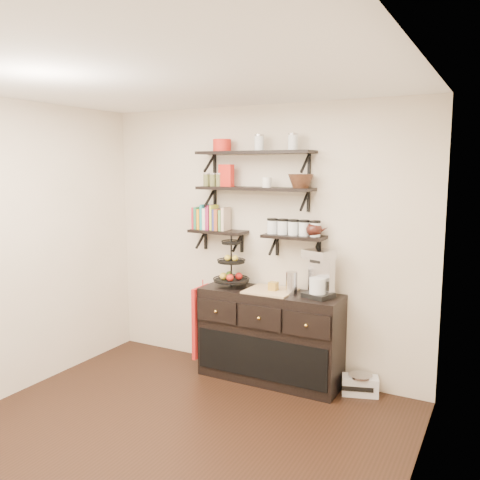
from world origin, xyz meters
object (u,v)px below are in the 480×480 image
coffee_maker (320,274)px  fruit_stand (232,269)px  radio (360,385)px  sideboard (270,336)px

coffee_maker → fruit_stand: bearing=-160.9°
radio → coffee_maker: bearing=170.5°
sideboard → radio: size_ratio=3.86×
coffee_maker → radio: 1.09m
fruit_stand → coffee_maker: fruit_stand is taller
fruit_stand → coffee_maker: (0.92, 0.03, 0.03)m
fruit_stand → radio: size_ratio=1.46×
fruit_stand → sideboard: bearing=-0.5°
sideboard → coffee_maker: coffee_maker is taller
fruit_stand → coffee_maker: bearing=1.7°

